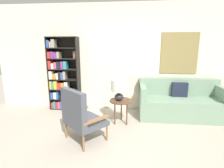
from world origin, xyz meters
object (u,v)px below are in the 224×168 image
object	(u,v)px
bookshelf	(61,76)
table_lamp	(119,87)
couch	(180,103)
armchair	(79,114)
side_table	(121,103)

from	to	relation	value
bookshelf	table_lamp	xyz separation A→B (m)	(1.56, -0.78, -0.07)
couch	table_lamp	distance (m)	1.59
armchair	table_lamp	size ratio (longest dim) A/B	2.14
couch	table_lamp	bearing A→B (deg)	-159.43
bookshelf	couch	bearing A→B (deg)	-4.68
armchair	side_table	xyz separation A→B (m)	(0.68, 0.83, -0.05)
armchair	couch	xyz separation A→B (m)	(2.05, 1.35, -0.18)
table_lamp	couch	bearing A→B (deg)	20.57
bookshelf	side_table	distance (m)	1.83
bookshelf	side_table	world-z (taller)	bookshelf
table_lamp	bookshelf	bearing A→B (deg)	153.62
couch	table_lamp	world-z (taller)	table_lamp
couch	side_table	size ratio (longest dim) A/B	3.59
couch	side_table	distance (m)	1.47
table_lamp	armchair	bearing A→B (deg)	-127.50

